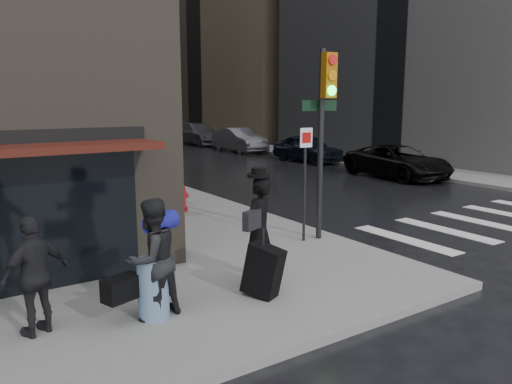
% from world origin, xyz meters
% --- Properties ---
extents(ground, '(140.00, 140.00, 0.00)m').
position_xyz_m(ground, '(0.00, 0.00, 0.00)').
color(ground, black).
rests_on(ground, ground).
extents(sidewalk_left, '(4.00, 50.00, 0.15)m').
position_xyz_m(sidewalk_left, '(0.00, 27.00, 0.07)').
color(sidewalk_left, slate).
rests_on(sidewalk_left, ground).
extents(sidewalk_right, '(3.00, 50.00, 0.15)m').
position_xyz_m(sidewalk_right, '(13.50, 27.00, 0.07)').
color(sidewalk_right, slate).
rests_on(sidewalk_right, ground).
extents(crosswalk, '(8.50, 3.00, 0.01)m').
position_xyz_m(crosswalk, '(7.50, 1.00, 0.00)').
color(crosswalk, silver).
rests_on(crosswalk, ground).
extents(bldg_right_far, '(22.00, 20.00, 25.00)m').
position_xyz_m(bldg_right_far, '(26.00, 58.00, 12.50)').
color(bldg_right_far, slate).
rests_on(bldg_right_far, ground).
extents(bldg_distant, '(40.00, 12.00, 32.00)m').
position_xyz_m(bldg_distant, '(6.00, 78.00, 16.00)').
color(bldg_distant, slate).
rests_on(bldg_distant, ground).
extents(man_overcoat, '(1.06, 1.41, 2.13)m').
position_xyz_m(man_overcoat, '(-1.44, 0.17, 1.04)').
color(man_overcoat, black).
rests_on(man_overcoat, ground).
extents(man_jeans, '(1.34, 0.94, 1.84)m').
position_xyz_m(man_jeans, '(-3.56, -0.08, 1.07)').
color(man_jeans, black).
rests_on(man_jeans, ground).
extents(man_greycoat, '(1.09, 0.77, 1.72)m').
position_xyz_m(man_greycoat, '(-5.10, 0.32, 1.01)').
color(man_greycoat, black).
rests_on(man_greycoat, ground).
extents(traffic_light, '(1.10, 0.51, 4.39)m').
position_xyz_m(traffic_light, '(1.40, 1.80, 2.98)').
color(traffic_light, black).
rests_on(traffic_light, ground).
extents(fire_hydrant, '(0.47, 0.36, 0.81)m').
position_xyz_m(fire_hydrant, '(0.00, 6.41, 0.51)').
color(fire_hydrant, '#A90A15').
rests_on(fire_hydrant, ground).
extents(parked_car_0, '(2.77, 5.30, 1.42)m').
position_xyz_m(parked_car_0, '(11.19, 7.89, 0.71)').
color(parked_car_0, black).
rests_on(parked_car_0, ground).
extents(parked_car_1, '(2.11, 4.54, 1.51)m').
position_xyz_m(parked_car_1, '(11.54, 14.54, 0.75)').
color(parked_car_1, black).
rests_on(parked_car_1, ground).
extents(parked_car_2, '(1.76, 4.81, 1.58)m').
position_xyz_m(parked_car_2, '(11.20, 21.18, 0.79)').
color(parked_car_2, '#525258').
rests_on(parked_car_2, ground).
extents(parked_car_3, '(2.84, 5.86, 1.64)m').
position_xyz_m(parked_car_3, '(11.54, 27.83, 0.82)').
color(parked_car_3, '#515056').
rests_on(parked_car_3, ground).
extents(parked_car_4, '(1.98, 4.19, 1.38)m').
position_xyz_m(parked_car_4, '(10.56, 34.48, 0.69)').
color(parked_car_4, '#3D3D42').
rests_on(parked_car_4, ground).
extents(parked_car_5, '(1.82, 4.58, 1.48)m').
position_xyz_m(parked_car_5, '(10.44, 41.13, 0.74)').
color(parked_car_5, '#3F120C').
rests_on(parked_car_5, ground).
extents(parked_car_6, '(3.00, 5.58, 1.49)m').
position_xyz_m(parked_car_6, '(10.64, 47.78, 0.74)').
color(parked_car_6, '#4C4C51').
rests_on(parked_car_6, ground).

